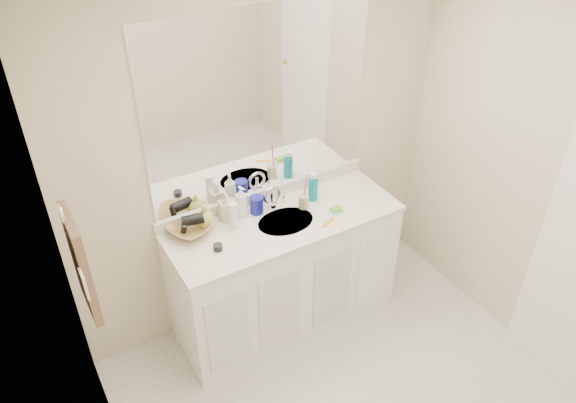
# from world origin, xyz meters

# --- Properties ---
(ceiling) EXTENTS (2.60, 2.60, 0.02)m
(ceiling) POSITION_xyz_m (0.00, 0.00, 2.40)
(ceiling) COLOR white
(ceiling) RESTS_ON wall_back
(wall_back) EXTENTS (2.60, 0.02, 2.40)m
(wall_back) POSITION_xyz_m (0.00, 1.30, 1.20)
(wall_back) COLOR beige
(wall_back) RESTS_ON floor
(wall_left) EXTENTS (0.02, 2.60, 2.40)m
(wall_left) POSITION_xyz_m (-1.30, 0.00, 1.20)
(wall_left) COLOR beige
(wall_left) RESTS_ON floor
(wall_right) EXTENTS (0.02, 2.60, 2.40)m
(wall_right) POSITION_xyz_m (1.30, 0.00, 1.20)
(wall_right) COLOR beige
(wall_right) RESTS_ON floor
(vanity_cabinet) EXTENTS (1.50, 0.55, 0.85)m
(vanity_cabinet) POSITION_xyz_m (0.00, 1.02, 0.42)
(vanity_cabinet) COLOR white
(vanity_cabinet) RESTS_ON floor
(countertop) EXTENTS (1.52, 0.57, 0.03)m
(countertop) POSITION_xyz_m (0.00, 1.02, 0.86)
(countertop) COLOR white
(countertop) RESTS_ON vanity_cabinet
(backsplash) EXTENTS (1.52, 0.03, 0.08)m
(backsplash) POSITION_xyz_m (0.00, 1.29, 0.92)
(backsplash) COLOR silver
(backsplash) RESTS_ON countertop
(sink_basin) EXTENTS (0.37, 0.37, 0.02)m
(sink_basin) POSITION_xyz_m (0.00, 1.00, 0.87)
(sink_basin) COLOR beige
(sink_basin) RESTS_ON countertop
(faucet) EXTENTS (0.02, 0.02, 0.11)m
(faucet) POSITION_xyz_m (0.00, 1.18, 0.94)
(faucet) COLOR silver
(faucet) RESTS_ON countertop
(mirror) EXTENTS (1.48, 0.01, 1.20)m
(mirror) POSITION_xyz_m (0.00, 1.29, 1.56)
(mirror) COLOR white
(mirror) RESTS_ON wall_back
(blue_mug) EXTENTS (0.10, 0.10, 0.12)m
(blue_mug) POSITION_xyz_m (-0.11, 1.18, 0.94)
(blue_mug) COLOR navy
(blue_mug) RESTS_ON countertop
(tan_cup) EXTENTS (0.09, 0.09, 0.09)m
(tan_cup) POSITION_xyz_m (0.18, 1.08, 0.92)
(tan_cup) COLOR tan
(tan_cup) RESTS_ON countertop
(toothbrush) EXTENTS (0.01, 0.04, 0.21)m
(toothbrush) POSITION_xyz_m (0.19, 1.08, 1.03)
(toothbrush) COLOR #FF43A4
(toothbrush) RESTS_ON tan_cup
(mouthwash_bottle) EXTENTS (0.08, 0.08, 0.16)m
(mouthwash_bottle) POSITION_xyz_m (0.28, 1.13, 0.96)
(mouthwash_bottle) COLOR #0A7E83
(mouthwash_bottle) RESTS_ON countertop
(soap_dish) EXTENTS (0.09, 0.08, 0.01)m
(soap_dish) POSITION_xyz_m (0.33, 0.92, 0.89)
(soap_dish) COLOR silver
(soap_dish) RESTS_ON countertop
(green_soap) EXTENTS (0.07, 0.05, 0.03)m
(green_soap) POSITION_xyz_m (0.33, 0.92, 0.90)
(green_soap) COLOR #65C530
(green_soap) RESTS_ON soap_dish
(orange_comb) EXTENTS (0.12, 0.07, 0.00)m
(orange_comb) POSITION_xyz_m (0.22, 0.86, 0.88)
(orange_comb) COLOR orange
(orange_comb) RESTS_ON countertop
(dark_jar) EXTENTS (0.06, 0.06, 0.04)m
(dark_jar) POSITION_xyz_m (-0.48, 0.96, 0.90)
(dark_jar) COLOR black
(dark_jar) RESTS_ON countertop
(extra_white_bottle) EXTENTS (0.07, 0.07, 0.18)m
(extra_white_bottle) POSITION_xyz_m (-0.31, 1.11, 0.97)
(extra_white_bottle) COLOR white
(extra_white_bottle) RESTS_ON countertop
(soap_bottle_white) EXTENTS (0.10, 0.10, 0.21)m
(soap_bottle_white) POSITION_xyz_m (-0.21, 1.21, 0.99)
(soap_bottle_white) COLOR white
(soap_bottle_white) RESTS_ON countertop
(soap_bottle_cream) EXTENTS (0.09, 0.09, 0.19)m
(soap_bottle_cream) POSITION_xyz_m (-0.31, 1.22, 0.98)
(soap_bottle_cream) COLOR beige
(soap_bottle_cream) RESTS_ON countertop
(soap_bottle_yellow) EXTENTS (0.14, 0.14, 0.15)m
(soap_bottle_yellow) POSITION_xyz_m (-0.45, 1.22, 0.95)
(soap_bottle_yellow) COLOR #D5CE53
(soap_bottle_yellow) RESTS_ON countertop
(wicker_basket) EXTENTS (0.34, 0.34, 0.06)m
(wicker_basket) POSITION_xyz_m (-0.56, 1.20, 0.91)
(wicker_basket) COLOR #A88343
(wicker_basket) RESTS_ON countertop
(hair_dryer) EXTENTS (0.14, 0.09, 0.07)m
(hair_dryer) POSITION_xyz_m (-0.54, 1.20, 0.97)
(hair_dryer) COLOR black
(hair_dryer) RESTS_ON wicker_basket
(towel_ring) EXTENTS (0.01, 0.11, 0.11)m
(towel_ring) POSITION_xyz_m (-1.27, 0.77, 1.55)
(towel_ring) COLOR silver
(towel_ring) RESTS_ON wall_left
(hand_towel) EXTENTS (0.04, 0.32, 0.55)m
(hand_towel) POSITION_xyz_m (-1.25, 0.77, 1.25)
(hand_towel) COLOR brown
(hand_towel) RESTS_ON towel_ring
(switch_plate) EXTENTS (0.01, 0.08, 0.13)m
(switch_plate) POSITION_xyz_m (-1.27, 0.57, 1.30)
(switch_plate) COLOR white
(switch_plate) RESTS_ON wall_left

